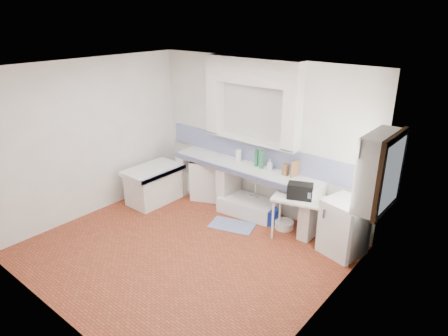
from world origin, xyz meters
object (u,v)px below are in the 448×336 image
Objects in this scene: fridge at (344,227)px; sink at (249,207)px; stove at (207,179)px; side_table at (300,219)px.

sink is at bearing -170.40° from fridge.
fridge is (2.95, -0.15, 0.05)m from stove.
fridge reaches higher than side_table.
stove is 0.89× the size of side_table.
fridge reaches higher than stove.
side_table is (1.17, -0.19, 0.25)m from sink.
sink is at bearing -26.13° from stove.
stove is at bearing -169.74° from fridge.
stove reaches higher than side_table.
side_table is 1.01× the size of fridge.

